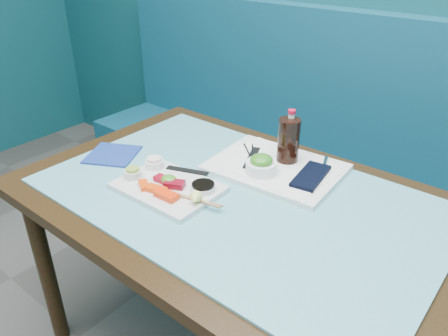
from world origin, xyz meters
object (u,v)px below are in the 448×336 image
Objects in this scene: sashimi_plate at (168,187)px; serving_tray at (276,168)px; dining_table at (237,218)px; cola_glass at (288,141)px; blue_napkin at (113,155)px; cola_bottle_body at (289,144)px; seaweed_bowl at (261,167)px; booth_bench at (342,190)px.

sashimi_plate is 0.38m from serving_tray.
dining_table is 0.32m from cola_glass.
cola_bottle_body is at bearing 34.23° from blue_napkin.
serving_tray is 4.24× the size of seaweed_bowl.
dining_table is at bearing 31.25° from sashimi_plate.
seaweed_bowl is (0.18, 0.25, 0.03)m from sashimi_plate.
dining_table is 0.32m from cola_bottle_body.
cola_bottle_body reaches higher than dining_table.
seaweed_bowl is 0.60× the size of blue_napkin.
sashimi_plate is at bearing -124.43° from serving_tray.
cola_glass reaches higher than blue_napkin.
cola_bottle_body is (0.01, 0.07, 0.06)m from serving_tray.
sashimi_plate is (-0.19, -0.12, 0.10)m from dining_table.
dining_table is at bearing -90.00° from booth_bench.
serving_tray is at bearing 28.84° from blue_napkin.
serving_tray is at bearing -94.13° from cola_bottle_body.
cola_bottle_body is at bearing 106.85° from cola_glass.
serving_tray is (0.01, 0.21, 0.10)m from dining_table.
sashimi_plate is (-0.19, -0.96, 0.39)m from booth_bench.
sashimi_plate is 0.45m from cola_bottle_body.
cola_bottle_body is at bearing 81.84° from serving_tray.
blue_napkin is (-0.33, 0.04, -0.00)m from sashimi_plate.
sashimi_plate is 0.75× the size of serving_tray.
cola_glass is (0.20, 0.38, 0.08)m from sashimi_plate.
booth_bench is 1.05m from sashimi_plate.
blue_napkin is (-0.52, -0.92, 0.39)m from booth_bench.
cola_bottle_body is at bearing -88.93° from booth_bench.
dining_table is at bearing -93.33° from cola_glass.
dining_table is at bearing -88.00° from seaweed_bowl.
booth_bench reaches higher than sashimi_plate.
booth_bench is 20.91× the size of cola_bottle_body.
cola_bottle_body is (0.20, 0.40, 0.06)m from sashimi_plate.
blue_napkin is (-0.53, -0.36, -0.07)m from cola_bottle_body.
sashimi_plate is at bearing -101.00° from booth_bench.
cola_bottle_body is (-0.00, 0.02, -0.02)m from cola_glass.
blue_napkin is at bearing 172.15° from sashimi_plate.
booth_bench is 6.97× the size of serving_tray.
sashimi_plate is at bearing -6.82° from blue_napkin.
dining_table is 4.37× the size of sashimi_plate.
seaweed_bowl is 0.66× the size of cola_glass.
blue_napkin reaches higher than dining_table.
booth_bench is at bearing 77.97° from sashimi_plate.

